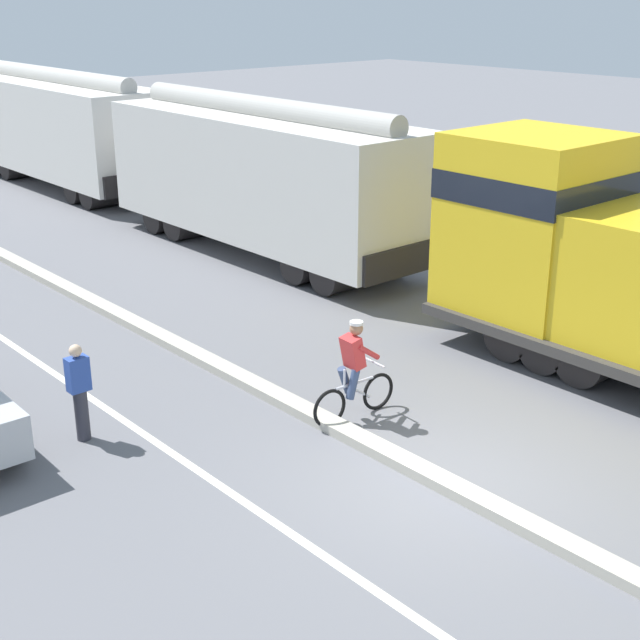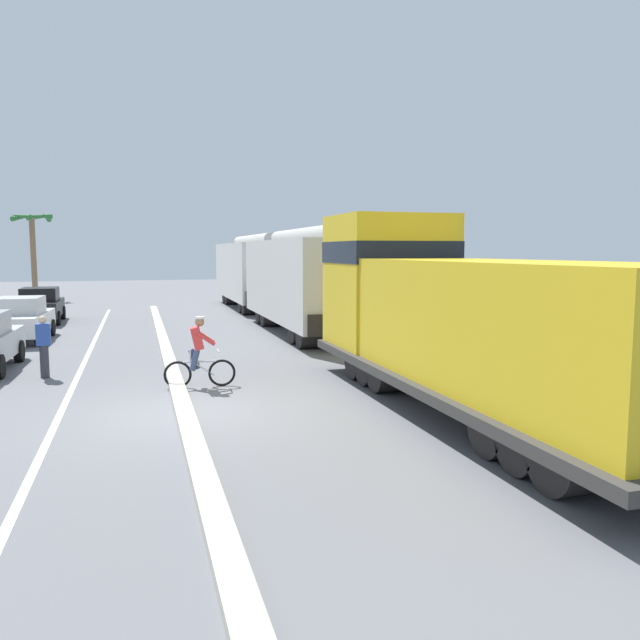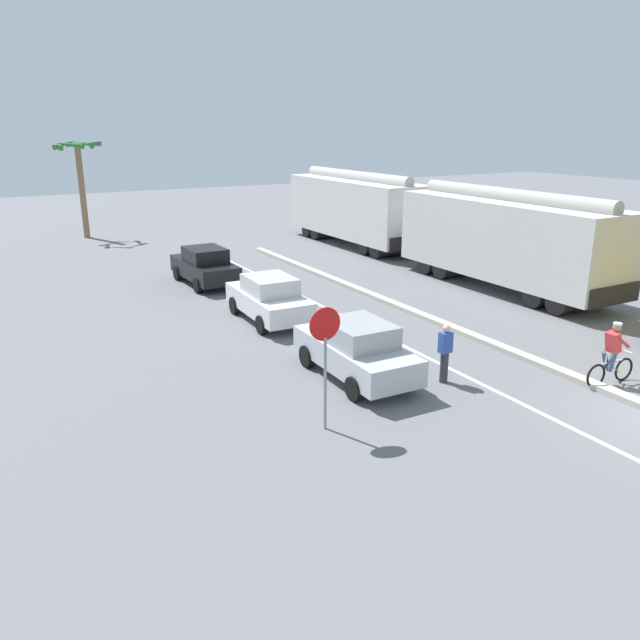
# 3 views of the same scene
# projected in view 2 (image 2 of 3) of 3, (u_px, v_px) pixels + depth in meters

# --- Properties ---
(ground_plane) EXTENTS (120.00, 120.00, 0.00)m
(ground_plane) POSITION_uv_depth(u_px,v_px,m) (184.00, 413.00, 12.64)
(ground_plane) COLOR slate
(median_curb) EXTENTS (0.36, 36.00, 0.16)m
(median_curb) POSITION_uv_depth(u_px,v_px,m) (169.00, 360.00, 18.35)
(median_curb) COLOR #B2AD9E
(median_curb) RESTS_ON ground
(lane_stripe) EXTENTS (0.14, 36.00, 0.01)m
(lane_stripe) POSITION_uv_depth(u_px,v_px,m) (82.00, 367.00, 17.69)
(lane_stripe) COLOR silver
(lane_stripe) RESTS_ON ground
(locomotive) EXTENTS (3.10, 11.61, 4.20)m
(locomotive) POSITION_uv_depth(u_px,v_px,m) (454.00, 322.00, 13.09)
(locomotive) COLOR gold
(locomotive) RESTS_ON ground
(hopper_car_lead) EXTENTS (2.90, 10.60, 4.18)m
(hopper_car_lead) POSITION_uv_depth(u_px,v_px,m) (305.00, 281.00, 24.66)
(hopper_car_lead) COLOR beige
(hopper_car_lead) RESTS_ON ground
(hopper_car_middle) EXTENTS (2.90, 10.60, 4.18)m
(hopper_car_middle) POSITION_uv_depth(u_px,v_px,m) (253.00, 272.00, 35.72)
(hopper_car_middle) COLOR silver
(hopper_car_middle) RESTS_ON ground
(parked_car_white) EXTENTS (1.95, 4.26, 1.62)m
(parked_car_white) POSITION_uv_depth(u_px,v_px,m) (21.00, 319.00, 22.61)
(parked_car_white) COLOR silver
(parked_car_white) RESTS_ON ground
(parked_car_black) EXTENTS (1.91, 4.24, 1.62)m
(parked_car_black) POSITION_uv_depth(u_px,v_px,m) (41.00, 305.00, 28.46)
(parked_car_black) COLOR black
(parked_car_black) RESTS_ON ground
(cyclist) EXTENTS (1.71, 0.48, 1.71)m
(cyclist) POSITION_uv_depth(u_px,v_px,m) (199.00, 354.00, 14.96)
(cyclist) COLOR black
(cyclist) RESTS_ON ground
(palm_tree_near) EXTENTS (2.74, 2.80, 5.90)m
(palm_tree_near) POSITION_uv_depth(u_px,v_px,m) (32.00, 233.00, 41.59)
(palm_tree_near) COLOR #846647
(palm_tree_near) RESTS_ON ground
(pedestrian_by_cars) EXTENTS (0.34, 0.22, 1.62)m
(pedestrian_by_cars) POSITION_uv_depth(u_px,v_px,m) (44.00, 345.00, 16.09)
(pedestrian_by_cars) COLOR #33333D
(pedestrian_by_cars) RESTS_ON ground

